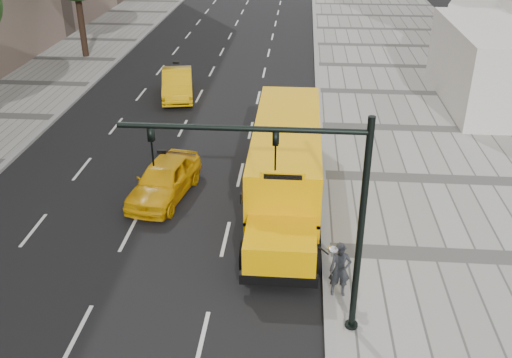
# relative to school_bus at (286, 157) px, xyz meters

# --- Properties ---
(ground) EXTENTS (140.00, 140.00, 0.00)m
(ground) POSITION_rel_school_bus_xyz_m (-4.50, 1.82, -1.76)
(ground) COLOR black
(ground) RESTS_ON ground
(sidewalk_museum) EXTENTS (12.00, 140.00, 0.15)m
(sidewalk_museum) POSITION_rel_school_bus_xyz_m (7.50, 1.82, -1.69)
(sidewalk_museum) COLOR gray
(sidewalk_museum) RESTS_ON ground
(curb_museum) EXTENTS (0.30, 140.00, 0.15)m
(curb_museum) POSITION_rel_school_bus_xyz_m (1.50, 1.82, -1.69)
(curb_museum) COLOR gray
(curb_museum) RESTS_ON ground
(curb_far) EXTENTS (0.30, 140.00, 0.15)m
(curb_far) POSITION_rel_school_bus_xyz_m (-12.50, 1.82, -1.69)
(curb_far) COLOR gray
(curb_far) RESTS_ON ground
(school_bus) EXTENTS (2.96, 11.56, 3.19)m
(school_bus) POSITION_rel_school_bus_xyz_m (0.00, 0.00, 0.00)
(school_bus) COLOR #FFB100
(school_bus) RESTS_ON ground
(taxi_near) EXTENTS (2.57, 4.74, 1.53)m
(taxi_near) POSITION_rel_school_bus_xyz_m (-4.78, -0.34, -1.00)
(taxi_near) COLOR #E6A509
(taxi_near) RESTS_ON ground
(taxi_far) EXTENTS (2.60, 5.08, 1.60)m
(taxi_far) POSITION_rel_school_bus_xyz_m (-6.70, 11.55, -0.97)
(taxi_far) COLOR #E6A509
(taxi_far) RESTS_ON ground
(pedestrian) EXTENTS (0.66, 0.45, 1.77)m
(pedestrian) POSITION_rel_school_bus_xyz_m (1.80, -6.10, -0.73)
(pedestrian) COLOR #282A2E
(pedestrian) RESTS_ON sidewalk_museum
(traffic_signal) EXTENTS (6.18, 0.36, 6.40)m
(traffic_signal) POSITION_rel_school_bus_xyz_m (0.69, -7.51, 2.33)
(traffic_signal) COLOR black
(traffic_signal) RESTS_ON ground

